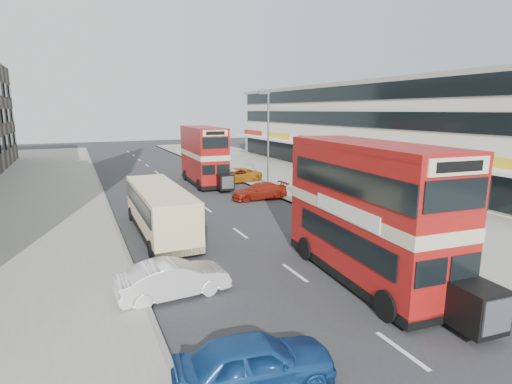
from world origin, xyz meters
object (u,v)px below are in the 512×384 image
car_right_a (259,191)px  cyclist (228,179)px  car_right_b (236,176)px  street_lamp (267,133)px  coach (160,209)px  car_left_front (173,279)px  pedestrian_near (297,184)px  bus_main (368,212)px  bus_second (204,155)px  car_left_near (255,362)px

car_right_a → cyclist: cyclist is taller
car_right_b → street_lamp: bearing=10.2°
coach → car_left_front: 7.81m
street_lamp → car_right_a: bearing=-126.2°
pedestrian_near → cyclist: pedestrian_near is taller
bus_main → cyclist: bearing=-90.3°
bus_second → car_left_near: bus_second is taller
car_left_near → pedestrian_near: (11.57, 17.84, 0.47)m
car_left_front → car_right_a: car_left_front is taller
car_left_near → car_right_b: size_ratio=0.83×
car_left_front → pedestrian_near: bearing=-48.9°
street_lamp → car_right_b: 6.27m
street_lamp → coach: bearing=-141.7°
street_lamp → bus_second: size_ratio=0.89×
bus_main → cyclist: (1.86, 20.54, -2.07)m
bus_main → bus_second: (0.40, 22.80, -0.14)m
car_left_near → cyclist: (8.48, 24.53, 0.02)m
cyclist → car_left_near: bearing=-116.5°
car_right_a → cyclist: (-0.43, 5.57, 0.08)m
car_right_a → pedestrian_near: bearing=69.7°
cyclist → car_right_b: bearing=43.4°
bus_second → car_right_a: bus_second is taller
car_left_near → car_right_b: (9.88, 26.25, -0.01)m
bus_main → car_left_near: bearing=35.9°
bus_main → bus_second: bearing=-86.2°
street_lamp → pedestrian_near: 5.31m
street_lamp → pedestrian_near: street_lamp is taller
street_lamp → car_left_near: (-10.87, -21.63, -4.11)m
car_left_near → car_left_front: 5.68m
coach → pedestrian_near: coach is taller
car_right_a → cyclist: bearing=-172.9°
bus_second → street_lamp: bearing=129.2°
bus_second → car_right_b: size_ratio=1.92×
car_left_front → car_right_b: (10.58, 20.62, -0.00)m
bus_second → car_right_a: 8.30m
bus_main → coach: bus_main is taller
car_right_b → car_left_front: bearing=-29.0°
car_left_near → pedestrian_near: bearing=-26.3°
bus_main → pedestrian_near: (4.94, 13.85, -1.63)m
bus_second → car_right_b: 3.51m
coach → car_right_a: (8.54, 5.62, -0.80)m
street_lamp → car_left_front: (-11.57, -16.00, -4.12)m
car_right_b → cyclist: (-1.41, -1.73, 0.03)m
car_left_front → cyclist: 21.00m
street_lamp → bus_main: size_ratio=0.84×
car_right_b → pedestrian_near: (1.68, -8.42, 0.48)m
bus_second → car_right_b: bus_second is taller
bus_main → car_right_a: bearing=-93.9°
coach → car_right_b: 16.06m
street_lamp → car_right_a: 5.33m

